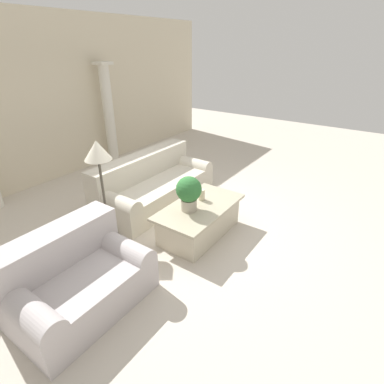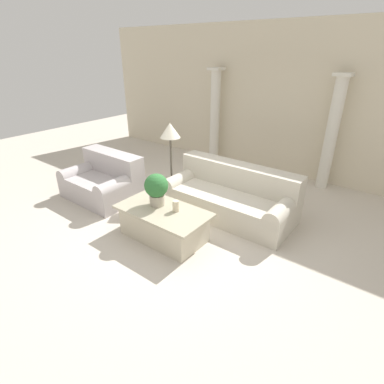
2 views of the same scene
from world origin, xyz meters
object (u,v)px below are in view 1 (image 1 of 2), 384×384
sofa_long (153,184)px  potted_plant (189,192)px  loveseat (75,278)px  floor_lamp (98,157)px  coffee_table (199,220)px

sofa_long → potted_plant: (-0.59, -1.21, 0.43)m
loveseat → potted_plant: potted_plant is taller
sofa_long → potted_plant: 1.42m
loveseat → floor_lamp: floor_lamp is taller
loveseat → floor_lamp: 1.60m
potted_plant → floor_lamp: size_ratio=0.34×
sofa_long → floor_lamp: size_ratio=1.53×
potted_plant → coffee_table: bearing=-20.2°
coffee_table → floor_lamp: size_ratio=0.96×
potted_plant → loveseat: bearing=170.4°
sofa_long → coffee_table: size_ratio=1.59×
loveseat → potted_plant: (1.71, -0.29, 0.43)m
sofa_long → loveseat: (-2.30, -0.92, 0.01)m
sofa_long → floor_lamp: (-1.21, -0.16, 0.90)m
sofa_long → floor_lamp: bearing=-172.3°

